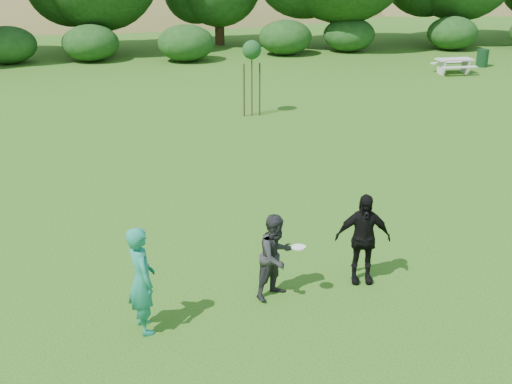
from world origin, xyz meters
The scene contains 9 objects.
ground centered at (0.00, 0.00, 0.00)m, with size 120.00×120.00×0.00m, color #19470C.
player_teal centered at (-2.60, -0.27, 0.97)m, with size 0.71×0.47×1.95m, color #1C7F67.
player_grey centered at (-0.11, 0.40, 0.83)m, with size 0.81×0.63×1.67m, color #272729.
player_black centered at (1.66, 0.65, 0.92)m, with size 1.08×0.45×1.85m, color black.
trash_can_near centered at (15.55, 21.03, 0.45)m, with size 0.60×0.60×0.90m, color #14391F.
frisbee centered at (0.26, 0.20, 1.09)m, with size 0.27×0.27×0.05m.
sapling centered at (1.84, 13.50, 2.42)m, with size 0.70×0.70×2.85m.
picnic_table centered at (13.17, 19.54, 0.52)m, with size 1.80×1.48×0.76m.
hillside centered at (-0.56, 68.45, -11.97)m, with size 150.00×72.00×52.00m.
Camera 1 is at (-2.47, -9.99, 6.37)m, focal length 45.00 mm.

